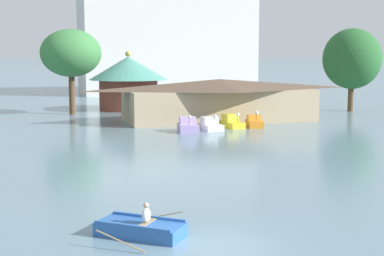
# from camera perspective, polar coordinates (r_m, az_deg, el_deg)

# --- Properties ---
(ground_plane) EXTENTS (2000.00, 2000.00, 0.00)m
(ground_plane) POSITION_cam_1_polar(r_m,az_deg,el_deg) (20.82, 2.28, -11.93)
(ground_plane) COLOR slate
(rowboat_with_rower) EXTENTS (3.71, 3.96, 1.35)m
(rowboat_with_rower) POSITION_cam_1_polar(r_m,az_deg,el_deg) (21.99, -5.20, -10.10)
(rowboat_with_rower) COLOR #2D60AD
(rowboat_with_rower) RESTS_ON ground
(pedal_boat_lavender) EXTENTS (2.05, 2.88, 1.64)m
(pedal_boat_lavender) POSITION_cam_1_polar(r_m,az_deg,el_deg) (50.73, -0.42, 0.20)
(pedal_boat_lavender) COLOR #B299D8
(pedal_boat_lavender) RESTS_ON ground
(pedal_boat_white) EXTENTS (1.81, 2.67, 1.53)m
(pedal_boat_white) POSITION_cam_1_polar(r_m,az_deg,el_deg) (52.07, 1.88, 0.33)
(pedal_boat_white) COLOR white
(pedal_boat_white) RESTS_ON ground
(pedal_boat_yellow) EXTENTS (1.79, 3.09, 1.52)m
(pedal_boat_yellow) POSITION_cam_1_polar(r_m,az_deg,el_deg) (54.02, 4.00, 0.59)
(pedal_boat_yellow) COLOR yellow
(pedal_boat_yellow) RESTS_ON ground
(pedal_boat_orange) EXTENTS (1.74, 2.42, 1.67)m
(pedal_boat_orange) POSITION_cam_1_polar(r_m,az_deg,el_deg) (54.32, 6.32, 0.59)
(pedal_boat_orange) COLOR orange
(pedal_boat_orange) RESTS_ON ground
(boathouse) EXTENTS (20.97, 8.67, 4.37)m
(boathouse) POSITION_cam_1_polar(r_m,az_deg,el_deg) (59.34, 2.75, 2.94)
(boathouse) COLOR tan
(boathouse) RESTS_ON ground
(green_roof_pavilion) EXTENTS (9.85, 9.85, 7.37)m
(green_roof_pavilion) POSITION_cam_1_polar(r_m,az_deg,el_deg) (71.71, -6.46, 4.91)
(green_roof_pavilion) COLOR brown
(green_roof_pavilion) RESTS_ON ground
(shoreline_tree_mid) EXTENTS (7.00, 7.00, 9.84)m
(shoreline_tree_mid) POSITION_cam_1_polar(r_m,az_deg,el_deg) (66.99, -12.15, 7.39)
(shoreline_tree_mid) COLOR brown
(shoreline_tree_mid) RESTS_ON ground
(shoreline_tree_right) EXTENTS (7.10, 7.10, 10.10)m
(shoreline_tree_right) POSITION_cam_1_polar(r_m,az_deg,el_deg) (71.94, 15.88, 6.74)
(shoreline_tree_right) COLOR brown
(shoreline_tree_right) RESTS_ON ground
(background_building_block) EXTENTS (31.01, 15.17, 19.63)m
(background_building_block) POSITION_cam_1_polar(r_m,az_deg,el_deg) (103.92, -2.70, 9.03)
(background_building_block) COLOR silver
(background_building_block) RESTS_ON ground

